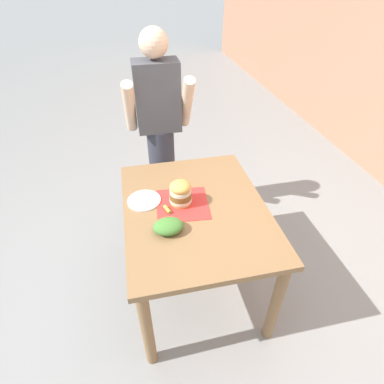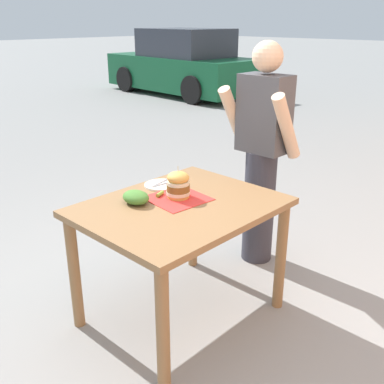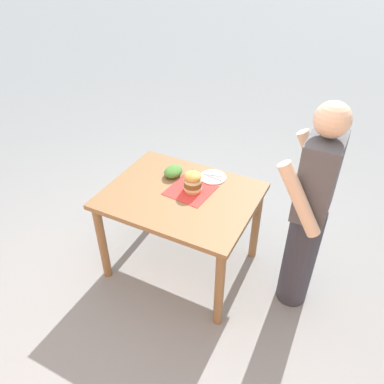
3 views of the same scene
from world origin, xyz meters
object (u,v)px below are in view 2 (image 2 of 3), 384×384
diner_across_table (262,153)px  parked_car_mid_block (183,65)px  side_plate_with_forks (161,185)px  pickle_spear (160,194)px  sandwich (178,185)px  patio_table (181,223)px  side_salad (136,197)px

diner_across_table → parked_car_mid_block: diner_across_table is taller
side_plate_with_forks → parked_car_mid_block: parked_car_mid_block is taller
pickle_spear → side_plate_with_forks: 0.19m
sandwich → patio_table: bearing=-37.7°
diner_across_table → parked_car_mid_block: 8.57m
side_plate_with_forks → side_salad: size_ratio=1.22×
diner_across_table → pickle_spear: bearing=-94.7°
side_plate_with_forks → diner_across_table: 0.86m
patio_table → sandwich: size_ratio=5.78×
side_salad → parked_car_mid_block: parked_car_mid_block is taller
sandwich → diner_across_table: diner_across_table is taller
sandwich → diner_across_table: bearing=91.2°
sandwich → side_plate_with_forks: sandwich is taller
sandwich → parked_car_mid_block: size_ratio=0.05×
patio_table → diner_across_table: (-0.10, 0.96, 0.22)m
sandwich → side_salad: sandwich is taller
sandwich → parked_car_mid_block: parked_car_mid_block is taller
patio_table → side_plate_with_forks: (-0.32, 0.13, 0.13)m
side_plate_with_forks → diner_across_table: diner_across_table is taller
sandwich → parked_car_mid_block: bearing=134.8°
sandwich → diner_across_table: size_ratio=0.12×
patio_table → sandwich: sandwich is taller
sandwich → parked_car_mid_block: (-6.48, 6.52, -0.15)m
patio_table → pickle_spear: size_ratio=16.47×
patio_table → parked_car_mid_block: bearing=134.9°
patio_table → side_plate_with_forks: bearing=157.4°
side_plate_with_forks → parked_car_mid_block: bearing=134.1°
side_salad → parked_car_mid_block: size_ratio=0.04×
patio_table → side_salad: size_ratio=6.47×
side_salad → patio_table: bearing=41.3°
side_salad → diner_across_table: 1.14m
side_salad → pickle_spear: bearing=83.8°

